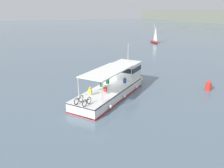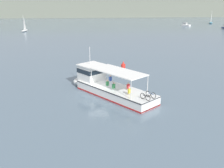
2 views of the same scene
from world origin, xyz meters
name	(u,v)px [view 1 (image 1 of 2)]	position (x,y,z in m)	size (l,w,h in m)	color
ground_plane	(111,90)	(0.00, 0.00, 0.00)	(400.00, 400.00, 0.00)	slate
ferry_main	(116,85)	(1.01, 0.23, 1.02)	(10.32, 11.88, 5.32)	white
sailboat_far_right	(154,41)	(-32.12, 27.14, 0.54)	(4.94, 1.98, 5.40)	maroon
channel_buoy	(209,86)	(4.46, 10.90, 0.57)	(0.70, 0.70, 1.40)	red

